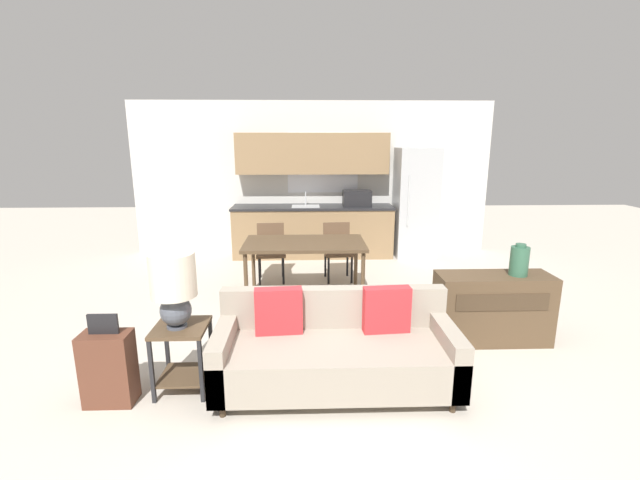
{
  "coord_description": "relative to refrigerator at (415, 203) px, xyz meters",
  "views": [
    {
      "loc": [
        -0.11,
        -3.14,
        2.06
      ],
      "look_at": [
        0.04,
        1.5,
        0.95
      ],
      "focal_mm": 24.0,
      "sensor_mm": 36.0,
      "label": 1
    }
  ],
  "objects": [
    {
      "name": "dining_table",
      "position": [
        -1.94,
        -2.06,
        -0.25
      ],
      "size": [
        1.54,
        0.87,
        0.76
      ],
      "color": "brown",
      "rests_on": "ground_plane"
    },
    {
      "name": "side_table",
      "position": [
        -2.95,
        -4.13,
        -0.57
      ],
      "size": [
        0.42,
        0.42,
        0.57
      ],
      "color": "brown",
      "rests_on": "ground_plane"
    },
    {
      "name": "suitcase",
      "position": [
        -3.48,
        -4.31,
        -0.65
      ],
      "size": [
        0.38,
        0.22,
        0.75
      ],
      "color": "brown",
      "rests_on": "ground_plane"
    },
    {
      "name": "couch",
      "position": [
        -1.68,
        -4.11,
        -0.62
      ],
      "size": [
        1.97,
        0.8,
        0.83
      ],
      "color": "#3D2D1E",
      "rests_on": "ground_plane"
    },
    {
      "name": "dining_chair_far_right",
      "position": [
        -1.45,
        -1.26,
        -0.48
      ],
      "size": [
        0.46,
        0.46,
        0.83
      ],
      "rotation": [
        0.0,
        0.0,
        0.09
      ],
      "color": "brown",
      "rests_on": "ground_plane"
    },
    {
      "name": "credenza",
      "position": [
        -0.01,
        -3.34,
        -0.59
      ],
      "size": [
        1.15,
        0.41,
        0.72
      ],
      "color": "brown",
      "rests_on": "ground_plane"
    },
    {
      "name": "kitchen_counter",
      "position": [
        -1.78,
        0.08,
        -0.11
      ],
      "size": [
        2.82,
        0.65,
        2.15
      ],
      "color": "#8E704C",
      "rests_on": "ground_plane"
    },
    {
      "name": "ground_plane",
      "position": [
        -1.8,
        -4.25,
        -0.95
      ],
      "size": [
        20.0,
        20.0,
        0.0
      ],
      "primitive_type": "plane",
      "color": "beige"
    },
    {
      "name": "table_lamp",
      "position": [
        -2.97,
        -4.15,
        -0.02
      ],
      "size": [
        0.36,
        0.36,
        0.62
      ],
      "color": "#4C515B",
      "rests_on": "side_table"
    },
    {
      "name": "wall_back",
      "position": [
        -1.8,
        0.38,
        0.4
      ],
      "size": [
        6.4,
        0.07,
        2.7
      ],
      "color": "silver",
      "rests_on": "ground_plane"
    },
    {
      "name": "vase",
      "position": [
        0.21,
        -3.36,
        -0.08
      ],
      "size": [
        0.18,
        0.18,
        0.32
      ],
      "color": "#336047",
      "rests_on": "credenza"
    },
    {
      "name": "refrigerator",
      "position": [
        0.0,
        0.0,
        0.0
      ],
      "size": [
        0.69,
        0.7,
        1.9
      ],
      "color": "#B7BABC",
      "rests_on": "ground_plane"
    },
    {
      "name": "dining_chair_far_left",
      "position": [
        -2.44,
        -1.28,
        -0.48
      ],
      "size": [
        0.45,
        0.45,
        0.83
      ],
      "rotation": [
        0.0,
        0.0,
        0.08
      ],
      "color": "brown",
      "rests_on": "ground_plane"
    }
  ]
}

